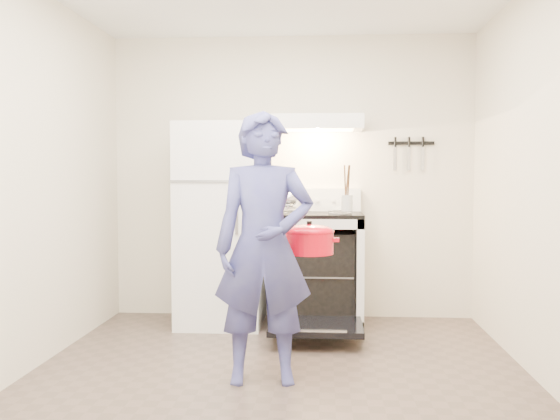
{
  "coord_description": "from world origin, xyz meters",
  "views": [
    {
      "loc": [
        0.29,
        -3.78,
        1.26
      ],
      "look_at": [
        -0.05,
        1.0,
        1.0
      ],
      "focal_mm": 40.0,
      "sensor_mm": 36.0,
      "label": 1
    }
  ],
  "objects_px": {
    "person": "(264,247)",
    "dutch_oven": "(309,243)",
    "refrigerator": "(222,224)",
    "tea_kettle": "(288,198)",
    "stove_body": "(317,271)"
  },
  "relations": [
    {
      "from": "person",
      "to": "dutch_oven",
      "type": "xyz_separation_m",
      "value": [
        0.27,
        0.24,
        0.01
      ]
    },
    {
      "from": "refrigerator",
      "to": "tea_kettle",
      "type": "height_order",
      "value": "refrigerator"
    },
    {
      "from": "stove_body",
      "to": "tea_kettle",
      "type": "height_order",
      "value": "tea_kettle"
    },
    {
      "from": "tea_kettle",
      "to": "dutch_oven",
      "type": "distance_m",
      "value": 1.38
    },
    {
      "from": "refrigerator",
      "to": "dutch_oven",
      "type": "distance_m",
      "value": 1.45
    },
    {
      "from": "refrigerator",
      "to": "tea_kettle",
      "type": "distance_m",
      "value": 0.61
    },
    {
      "from": "stove_body",
      "to": "person",
      "type": "height_order",
      "value": "person"
    },
    {
      "from": "tea_kettle",
      "to": "person",
      "type": "relative_size",
      "value": 0.15
    },
    {
      "from": "person",
      "to": "dutch_oven",
      "type": "relative_size",
      "value": 4.3
    },
    {
      "from": "dutch_oven",
      "to": "tea_kettle",
      "type": "bearing_deg",
      "value": 99.19
    },
    {
      "from": "stove_body",
      "to": "person",
      "type": "relative_size",
      "value": 0.56
    },
    {
      "from": "refrigerator",
      "to": "person",
      "type": "xyz_separation_m",
      "value": [
        0.51,
        -1.47,
        -0.02
      ]
    },
    {
      "from": "person",
      "to": "dutch_oven",
      "type": "bearing_deg",
      "value": 34.91
    },
    {
      "from": "refrigerator",
      "to": "person",
      "type": "bearing_deg",
      "value": -71.03
    },
    {
      "from": "refrigerator",
      "to": "tea_kettle",
      "type": "xyz_separation_m",
      "value": [
        0.56,
        0.11,
        0.22
      ]
    }
  ]
}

